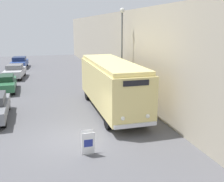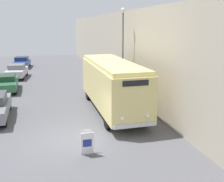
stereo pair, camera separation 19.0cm
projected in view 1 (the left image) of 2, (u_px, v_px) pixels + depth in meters
name	position (u px, v px, depth m)	size (l,w,h in m)	color
ground_plane	(73.00, 139.00, 13.33)	(80.00, 80.00, 0.00)	#56565B
building_wall_right	(121.00, 51.00, 23.33)	(0.30, 60.00, 6.80)	#B2A893
vintage_bus	(111.00, 83.00, 17.41)	(2.46, 9.19, 3.35)	black
sign_board	(88.00, 143.00, 11.69)	(0.57, 0.41, 1.09)	gray
streetlamp	(122.00, 42.00, 19.90)	(0.36, 0.36, 6.90)	#595E60
parked_car_mid	(4.00, 83.00, 22.87)	(2.04, 4.36, 1.41)	black
parked_car_far	(15.00, 71.00, 28.64)	(2.26, 4.45, 1.49)	black
parked_car_distant	(19.00, 62.00, 35.80)	(2.24, 4.49, 1.47)	black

